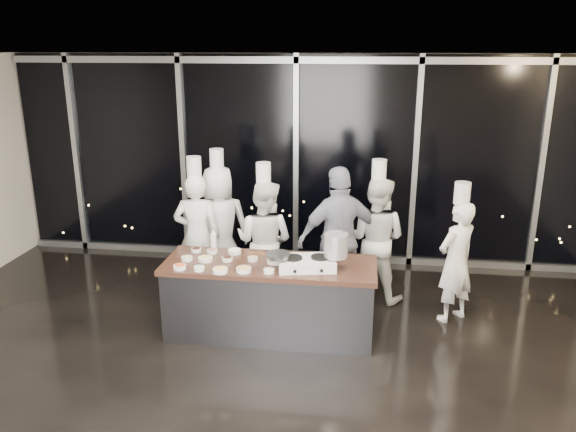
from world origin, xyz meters
name	(u,v)px	position (x,y,z in m)	size (l,w,h in m)	color
ground	(256,374)	(0.00, 0.00, 0.00)	(9.00, 9.00, 0.00)	black
room_shell	(271,165)	(0.18, 0.00, 2.25)	(9.02, 7.02, 3.21)	beige
window_wall	(296,161)	(0.00, 3.43, 1.60)	(8.90, 0.11, 3.20)	black
demo_counter	(270,298)	(0.00, 0.90, 0.45)	(2.46, 0.86, 0.90)	#3A3A3F
stove	(307,263)	(0.44, 0.80, 0.96)	(0.70, 0.50, 0.14)	silver
frying_pan	(277,255)	(0.12, 0.74, 1.06)	(0.50, 0.33, 0.05)	slate
stock_pot	(336,245)	(0.76, 0.85, 1.17)	(0.27, 0.27, 0.27)	silver
prep_bowls	(228,262)	(-0.48, 0.81, 0.93)	(1.35, 0.77, 0.05)	silver
squeeze_bottle	(213,240)	(-0.75, 1.24, 1.03)	(0.07, 0.07, 0.27)	silver
chef_far_left	(197,235)	(-1.14, 1.83, 0.87)	(0.66, 0.47, 1.94)	silver
chef_left	(219,226)	(-0.93, 2.20, 0.88)	(1.01, 0.86, 1.98)	silver
chef_center	(264,241)	(-0.22, 1.81, 0.84)	(0.94, 0.82, 1.89)	silver
guest	(340,239)	(0.77, 1.71, 0.94)	(1.20, 0.86, 1.89)	#131836
chef_right	(376,238)	(1.23, 2.07, 0.85)	(0.98, 0.87, 1.92)	silver
chef_side	(456,260)	(2.20, 1.57, 0.79)	(0.67, 0.64, 1.77)	silver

